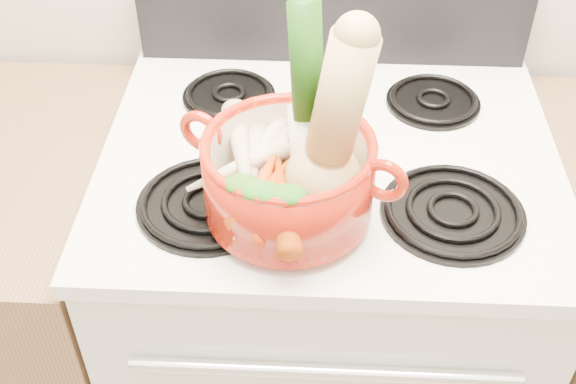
{
  "coord_description": "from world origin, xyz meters",
  "views": [
    {
      "loc": [
        -0.02,
        0.42,
        1.72
      ],
      "look_at": [
        -0.06,
        1.2,
        1.02
      ],
      "focal_mm": 45.0,
      "sensor_mm": 36.0,
      "label": 1
    }
  ],
  "objects_px": {
    "dutch_oven": "(289,177)",
    "squash": "(325,125)",
    "stove_body": "(321,324)",
    "leek": "(306,102)"
  },
  "relations": [
    {
      "from": "dutch_oven",
      "to": "squash",
      "type": "distance_m",
      "value": 0.12
    },
    {
      "from": "squash",
      "to": "dutch_oven",
      "type": "bearing_deg",
      "value": 162.68
    },
    {
      "from": "stove_body",
      "to": "squash",
      "type": "height_order",
      "value": "squash"
    },
    {
      "from": "stove_body",
      "to": "dutch_oven",
      "type": "xyz_separation_m",
      "value": [
        -0.06,
        -0.18,
        0.57
      ]
    },
    {
      "from": "stove_body",
      "to": "leek",
      "type": "xyz_separation_m",
      "value": [
        -0.04,
        -0.15,
        0.69
      ]
    },
    {
      "from": "stove_body",
      "to": "squash",
      "type": "relative_size",
      "value": 3.27
    },
    {
      "from": "stove_body",
      "to": "leek",
      "type": "height_order",
      "value": "leek"
    },
    {
      "from": "dutch_oven",
      "to": "squash",
      "type": "xyz_separation_m",
      "value": [
        0.05,
        -0.01,
        0.1
      ]
    },
    {
      "from": "squash",
      "to": "stove_body",
      "type": "bearing_deg",
      "value": 79.88
    },
    {
      "from": "stove_body",
      "to": "dutch_oven",
      "type": "distance_m",
      "value": 0.6
    }
  ]
}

